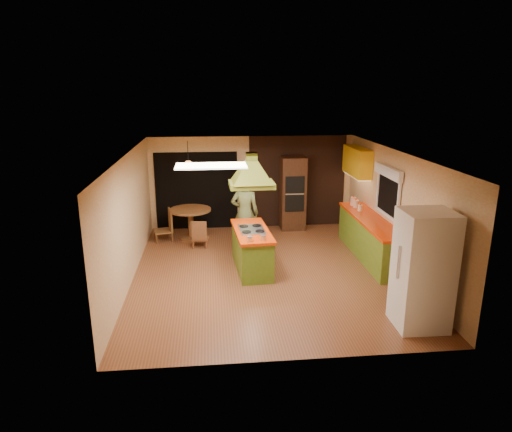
{
  "coord_description": "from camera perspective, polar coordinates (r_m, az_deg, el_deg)",
  "views": [
    {
      "loc": [
        -1.11,
        -8.89,
        3.8
      ],
      "look_at": [
        -0.19,
        0.28,
        1.15
      ],
      "focal_mm": 32.0,
      "sensor_mm": 36.0,
      "label": 1
    }
  ],
  "objects": [
    {
      "name": "refrigerator",
      "position": [
        7.77,
        20.16,
        -6.36
      ],
      "size": [
        0.81,
        0.77,
        1.94
      ],
      "primitive_type": "cube",
      "rotation": [
        0.0,
        0.0,
        -0.02
      ],
      "color": "white",
      "rests_on": "ground"
    },
    {
      "name": "canister_large",
      "position": [
        11.58,
        12.07,
        1.81
      ],
      "size": [
        0.17,
        0.17,
        0.21
      ],
      "primitive_type": "cylinder",
      "rotation": [
        0.0,
        0.0,
        -0.26
      ],
      "color": "#FFE7CD",
      "rests_on": "right_counter"
    },
    {
      "name": "wall_oven",
      "position": [
        12.36,
        4.62,
        2.84
      ],
      "size": [
        0.65,
        0.6,
        1.97
      ],
      "rotation": [
        0.0,
        0.0,
        0.0
      ],
      "color": "#4B2918",
      "rests_on": "ground"
    },
    {
      "name": "man",
      "position": [
        10.73,
        -1.4,
        0.33
      ],
      "size": [
        0.71,
        0.52,
        1.79
      ],
      "primitive_type": "imported",
      "rotation": [
        0.0,
        0.0,
        2.99
      ],
      "color": "#565F32",
      "rests_on": "ground"
    },
    {
      "name": "ground",
      "position": [
        9.73,
        1.27,
        -6.95
      ],
      "size": [
        6.5,
        6.5,
        0.0
      ],
      "primitive_type": "plane",
      "color": "brown",
      "rests_on": "ground"
    },
    {
      "name": "brick_panel",
      "position": [
        12.6,
        5.17,
        4.31
      ],
      "size": [
        2.64,
        0.03,
        2.5
      ],
      "primitive_type": "cube",
      "color": "#381E14",
      "rests_on": "ground"
    },
    {
      "name": "nook_opening",
      "position": [
        12.43,
        -7.43,
        3.13
      ],
      "size": [
        2.2,
        0.03,
        2.1
      ],
      "primitive_type": "cube",
      "color": "black",
      "rests_on": "ground"
    },
    {
      "name": "fluor_panel",
      "position": [
        7.8,
        -5.63,
        6.26
      ],
      "size": [
        1.2,
        0.6,
        0.03
      ],
      "primitive_type": "cube",
      "color": "white",
      "rests_on": "ceiling_plane"
    },
    {
      "name": "chair_near",
      "position": [
        11.15,
        -6.98,
        -2.13
      ],
      "size": [
        0.42,
        0.42,
        0.69
      ],
      "primitive_type": null,
      "rotation": [
        0.0,
        0.0,
        3.03
      ],
      "color": "brown",
      "rests_on": "ground"
    },
    {
      "name": "ceiling_plane",
      "position": [
        9.05,
        1.36,
        7.78
      ],
      "size": [
        6.5,
        6.5,
        0.0
      ],
      "primitive_type": "plane",
      "rotation": [
        3.14,
        0.0,
        0.0
      ],
      "color": "silver",
      "rests_on": "room_walls"
    },
    {
      "name": "canister_medium",
      "position": [
        11.39,
        12.38,
        1.5
      ],
      "size": [
        0.18,
        0.18,
        0.19
      ],
      "primitive_type": "cylinder",
      "rotation": [
        0.0,
        0.0,
        0.42
      ],
      "color": "#FFE9CD",
      "rests_on": "right_counter"
    },
    {
      "name": "window_right",
      "position": [
        10.24,
        16.23,
        3.97
      ],
      "size": [
        0.12,
        1.35,
        1.06
      ],
      "color": "black",
      "rests_on": "room_walls"
    },
    {
      "name": "kitchen_island",
      "position": [
        9.7,
        -0.53,
        -4.17
      ],
      "size": [
        0.82,
        1.8,
        0.9
      ],
      "rotation": [
        0.0,
        0.0,
        0.06
      ],
      "color": "#5B7E1F",
      "rests_on": "ground"
    },
    {
      "name": "chair_left",
      "position": [
        11.72,
        -11.59,
        -1.14
      ],
      "size": [
        0.54,
        0.54,
        0.81
      ],
      "primitive_type": null,
      "rotation": [
        0.0,
        0.0,
        -1.33
      ],
      "color": "brown",
      "rests_on": "ground"
    },
    {
      "name": "pendant_lamp",
      "position": [
        11.42,
        -8.45,
        6.29
      ],
      "size": [
        0.33,
        0.33,
        0.2
      ],
      "primitive_type": "cone",
      "rotation": [
        0.0,
        0.0,
        -0.09
      ],
      "color": "#FF9E3F",
      "rests_on": "ceiling_plane"
    },
    {
      "name": "range_hood",
      "position": [
        9.24,
        -0.56,
        6.42
      ],
      "size": [
        0.92,
        0.67,
        0.78
      ],
      "rotation": [
        0.0,
        0.0,
        0.02
      ],
      "color": "#5D6419",
      "rests_on": "ceiling_plane"
    },
    {
      "name": "right_counter",
      "position": [
        10.67,
        14.07,
        -2.69
      ],
      "size": [
        0.62,
        3.05,
        0.92
      ],
      "color": "olive",
      "rests_on": "ground"
    },
    {
      "name": "upper_cabinets",
      "position": [
        11.83,
        12.53,
        6.67
      ],
      "size": [
        0.34,
        1.4,
        0.7
      ],
      "primitive_type": "cube",
      "color": "yellow",
      "rests_on": "room_walls"
    },
    {
      "name": "canister_small",
      "position": [
        11.11,
        12.87,
        0.99
      ],
      "size": [
        0.13,
        0.13,
        0.15
      ],
      "primitive_type": "cylinder",
      "rotation": [
        0.0,
        0.0,
        -0.26
      ],
      "color": "#FFF3CD",
      "rests_on": "right_counter"
    },
    {
      "name": "dining_table",
      "position": [
        11.72,
        -8.18,
        -0.21
      ],
      "size": [
        1.05,
        1.05,
        0.78
      ],
      "rotation": [
        0.0,
        0.0,
        0.41
      ],
      "color": "brown",
      "rests_on": "ground"
    },
    {
      "name": "room_walls",
      "position": [
        9.31,
        1.31,
        0.15
      ],
      "size": [
        5.5,
        6.5,
        6.5
      ],
      "color": "beige",
      "rests_on": "ground"
    }
  ]
}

